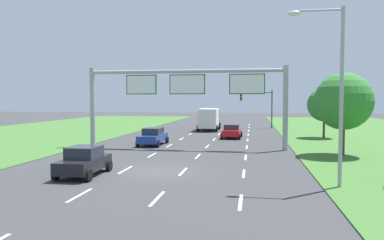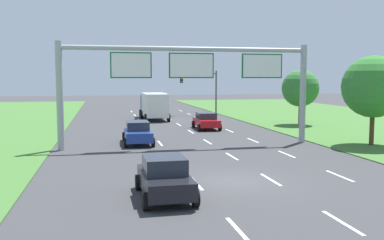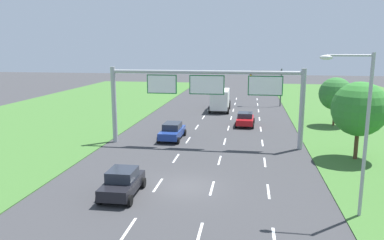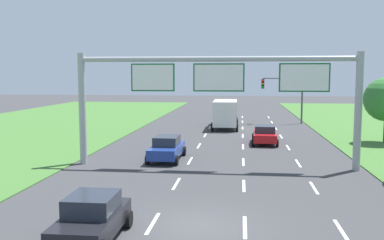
% 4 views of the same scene
% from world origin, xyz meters
% --- Properties ---
extents(ground_plane, '(200.00, 200.00, 0.00)m').
position_xyz_m(ground_plane, '(0.00, 0.00, 0.00)').
color(ground_plane, '#38383A').
extents(lane_dashes_inner_left, '(0.14, 62.40, 0.01)m').
position_xyz_m(lane_dashes_inner_left, '(-1.75, 12.00, 0.00)').
color(lane_dashes_inner_left, white).
rests_on(lane_dashes_inner_left, ground_plane).
extents(lane_dashes_inner_right, '(0.14, 62.40, 0.01)m').
position_xyz_m(lane_dashes_inner_right, '(1.75, 12.00, 0.00)').
color(lane_dashes_inner_right, white).
rests_on(lane_dashes_inner_right, ground_plane).
extents(lane_dashes_slip, '(0.14, 62.40, 0.01)m').
position_xyz_m(lane_dashes_slip, '(5.25, 12.00, 0.00)').
color(lane_dashes_slip, white).
rests_on(lane_dashes_slip, ground_plane).
extents(car_near_red, '(2.12, 4.48, 1.60)m').
position_xyz_m(car_near_red, '(-3.33, 12.16, 0.80)').
color(car_near_red, navy).
rests_on(car_near_red, ground_plane).
extents(car_lead_silver, '(2.20, 4.11, 1.50)m').
position_xyz_m(car_lead_silver, '(3.52, 19.62, 0.77)').
color(car_lead_silver, red).
rests_on(car_lead_silver, ground_plane).
extents(car_mid_lane, '(2.06, 3.95, 1.61)m').
position_xyz_m(car_mid_lane, '(-3.44, -1.95, 0.80)').
color(car_mid_lane, black).
rests_on(car_mid_lane, ground_plane).
extents(box_truck, '(2.75, 7.64, 2.97)m').
position_xyz_m(box_truck, '(-0.08, 29.88, 1.63)').
color(box_truck, navy).
rests_on(box_truck, ground_plane).
extents(sign_gantry, '(17.24, 0.44, 7.00)m').
position_xyz_m(sign_gantry, '(0.20, 10.35, 4.94)').
color(sign_gantry, '#9EA0A5').
rests_on(sign_gantry, ground_plane).
extents(traffic_light_mast, '(4.76, 0.49, 5.60)m').
position_xyz_m(traffic_light_mast, '(6.62, 34.81, 3.87)').
color(traffic_light_mast, '#47494F').
rests_on(traffic_light_mast, ground_plane).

